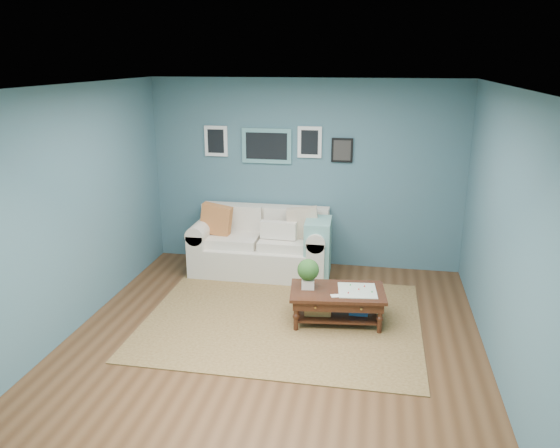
# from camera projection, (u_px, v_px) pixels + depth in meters

# --- Properties ---
(room_shell) EXTENTS (5.00, 5.02, 2.70)m
(room_shell) POSITION_uv_depth(u_px,v_px,m) (271.00, 222.00, 5.55)
(room_shell) COLOR brown
(room_shell) RESTS_ON ground
(area_rug) EXTENTS (3.18, 2.55, 0.01)m
(area_rug) POSITION_uv_depth(u_px,v_px,m) (283.00, 319.00, 6.42)
(area_rug) COLOR brown
(area_rug) RESTS_ON ground
(loveseat) EXTENTS (1.97, 0.89, 1.01)m
(loveseat) POSITION_uv_depth(u_px,v_px,m) (267.00, 245.00, 7.76)
(loveseat) COLOR white
(loveseat) RESTS_ON ground
(coffee_table) EXTENTS (1.14, 0.75, 0.75)m
(coffee_table) POSITION_uv_depth(u_px,v_px,m) (332.00, 295.00, 6.29)
(coffee_table) COLOR black
(coffee_table) RESTS_ON ground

